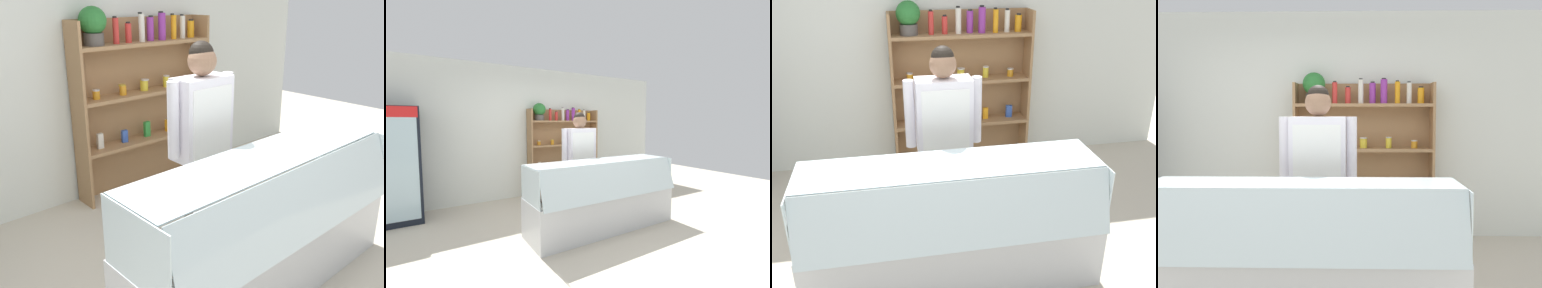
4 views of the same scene
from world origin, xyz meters
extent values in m
cube|color=silver|center=(0.00, 2.18, 1.35)|extent=(6.80, 0.10, 2.70)
cube|color=#9E754C|center=(0.69, 2.09, 0.92)|extent=(1.62, 0.02, 1.84)
cube|color=#9E754C|center=(-0.10, 1.95, 0.92)|extent=(0.03, 0.28, 1.84)
cube|color=#9E754C|center=(1.49, 1.95, 0.92)|extent=(0.03, 0.28, 1.84)
cube|color=#9E754C|center=(0.69, 1.95, 0.55)|extent=(1.56, 0.28, 0.04)
cube|color=#9E754C|center=(0.69, 1.95, 1.07)|extent=(1.56, 0.28, 0.04)
cube|color=#9E754C|center=(0.69, 1.95, 1.59)|extent=(1.56, 0.28, 0.04)
cylinder|color=#4C4742|center=(0.11, 1.95, 1.66)|extent=(0.20, 0.20, 0.12)
sphere|color=#276F2D|center=(0.11, 1.95, 1.83)|extent=(0.26, 0.26, 0.26)
cylinder|color=red|center=(0.36, 1.94, 1.73)|extent=(0.06, 0.06, 0.25)
cylinder|color=black|center=(0.36, 1.95, 1.86)|extent=(0.04, 0.04, 0.02)
cylinder|color=red|center=(0.51, 1.95, 1.70)|extent=(0.06, 0.06, 0.19)
cylinder|color=black|center=(0.51, 1.95, 1.80)|extent=(0.04, 0.04, 0.02)
cylinder|color=silver|center=(0.66, 1.93, 1.74)|extent=(0.06, 0.06, 0.28)
cylinder|color=black|center=(0.66, 1.95, 1.89)|extent=(0.04, 0.04, 0.02)
cylinder|color=purple|center=(0.79, 1.97, 1.72)|extent=(0.07, 0.07, 0.24)
cylinder|color=black|center=(0.79, 1.95, 1.85)|extent=(0.05, 0.05, 0.02)
cylinder|color=purple|center=(0.92, 1.94, 1.74)|extent=(0.08, 0.08, 0.28)
cylinder|color=black|center=(0.92, 1.95, 1.89)|extent=(0.05, 0.05, 0.02)
cylinder|color=orange|center=(1.08, 1.93, 1.73)|extent=(0.06, 0.06, 0.25)
cylinder|color=black|center=(1.08, 1.95, 1.86)|extent=(0.04, 0.04, 0.02)
cylinder|color=silver|center=(1.21, 1.94, 1.72)|extent=(0.06, 0.06, 0.24)
cylinder|color=black|center=(1.21, 1.95, 1.85)|extent=(0.04, 0.04, 0.02)
cylinder|color=orange|center=(1.35, 1.96, 1.69)|extent=(0.08, 0.08, 0.18)
cylinder|color=black|center=(1.35, 1.95, 1.79)|extent=(0.05, 0.05, 0.02)
cylinder|color=orange|center=(0.10, 1.95, 1.13)|extent=(0.07, 0.07, 0.08)
cylinder|color=silver|center=(0.10, 1.95, 1.18)|extent=(0.07, 0.07, 0.01)
cylinder|color=orange|center=(0.40, 1.94, 1.13)|extent=(0.07, 0.07, 0.09)
cylinder|color=gold|center=(0.40, 1.95, 1.19)|extent=(0.07, 0.07, 0.01)
cylinder|color=yellow|center=(0.69, 1.97, 1.14)|extent=(0.09, 0.09, 0.11)
cylinder|color=silver|center=(0.69, 1.95, 1.21)|extent=(0.09, 0.09, 0.01)
cylinder|color=yellow|center=(0.98, 1.96, 1.15)|extent=(0.07, 0.07, 0.12)
cylinder|color=silver|center=(0.98, 1.95, 1.21)|extent=(0.07, 0.07, 0.01)
cylinder|color=orange|center=(1.28, 1.95, 1.13)|extent=(0.07, 0.07, 0.08)
cylinder|color=silver|center=(1.28, 1.95, 1.17)|extent=(0.07, 0.07, 0.01)
cube|color=silver|center=(0.10, 1.95, 0.65)|extent=(0.06, 0.04, 0.16)
cube|color=#3356B2|center=(0.40, 1.95, 0.64)|extent=(0.07, 0.05, 0.13)
cube|color=#2D8C38|center=(0.69, 1.95, 0.66)|extent=(0.07, 0.04, 0.17)
cube|color=orange|center=(0.99, 1.95, 0.64)|extent=(0.06, 0.04, 0.14)
cube|color=#3356B2|center=(1.28, 1.95, 0.65)|extent=(0.07, 0.04, 0.15)
cube|color=silver|center=(0.24, -0.07, 0.28)|extent=(2.26, 0.66, 0.55)
cube|color=white|center=(0.24, -0.07, 0.57)|extent=(2.20, 0.60, 0.03)
cube|color=silver|center=(0.24, -0.38, 0.78)|extent=(2.22, 0.16, 0.47)
cube|color=silver|center=(0.24, -0.02, 1.00)|extent=(2.22, 0.50, 0.01)
cube|color=silver|center=(-0.88, -0.07, 0.78)|extent=(0.01, 0.62, 0.45)
cube|color=silver|center=(1.36, -0.07, 0.78)|extent=(0.01, 0.62, 0.45)
cube|color=tan|center=(-0.61, 0.01, 0.61)|extent=(0.16, 0.13, 0.05)
cube|color=white|center=(-0.61, -0.19, 0.61)|extent=(0.05, 0.03, 0.02)
cube|color=tan|center=(-0.19, 0.01, 0.61)|extent=(0.16, 0.14, 0.05)
cube|color=white|center=(-0.19, -0.19, 0.61)|extent=(0.05, 0.03, 0.02)
cube|color=beige|center=(0.24, 0.01, 0.61)|extent=(0.16, 0.13, 0.05)
cube|color=white|center=(0.24, -0.19, 0.61)|extent=(0.05, 0.03, 0.02)
cube|color=tan|center=(0.67, 0.01, 0.61)|extent=(0.16, 0.14, 0.06)
cube|color=white|center=(0.67, -0.19, 0.61)|extent=(0.05, 0.03, 0.02)
cube|color=tan|center=(1.10, 0.01, 0.61)|extent=(0.17, 0.12, 0.05)
cube|color=white|center=(1.10, -0.19, 0.61)|extent=(0.05, 0.03, 0.02)
cylinder|color=tan|center=(-0.71, -0.17, 0.65)|extent=(0.21, 0.14, 0.12)
cylinder|color=#A35B4C|center=(-0.49, -0.17, 0.64)|extent=(0.20, 0.13, 0.12)
cylinder|color=white|center=(0.81, -0.15, 0.68)|extent=(0.07, 0.07, 0.20)
cylinder|color=white|center=(0.91, -0.15, 0.69)|extent=(0.07, 0.07, 0.22)
cylinder|color=#4C4233|center=(0.19, 0.65, 0.40)|extent=(0.13, 0.13, 0.80)
cylinder|color=#4C4233|center=(0.40, 0.65, 0.40)|extent=(0.13, 0.13, 0.80)
cube|color=white|center=(0.29, 0.65, 1.13)|extent=(0.48, 0.24, 0.66)
cube|color=white|center=(0.29, 0.53, 0.78)|extent=(0.40, 0.01, 1.24)
cylinder|color=white|center=(0.00, 0.65, 1.17)|extent=(0.09, 0.09, 0.60)
cylinder|color=white|center=(0.58, 0.65, 1.17)|extent=(0.09, 0.09, 0.60)
sphere|color=#8C664C|center=(0.29, 0.65, 1.58)|extent=(0.23, 0.23, 0.23)
sphere|color=black|center=(0.29, 0.66, 1.64)|extent=(0.19, 0.19, 0.19)
camera|label=1|loc=(-1.96, -1.73, 2.06)|focal=40.00mm
camera|label=2|loc=(-2.00, -3.04, 1.57)|focal=24.00mm
camera|label=3|loc=(-0.20, -2.80, 2.43)|focal=40.00mm
camera|label=4|loc=(0.67, -3.02, 1.49)|focal=40.00mm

